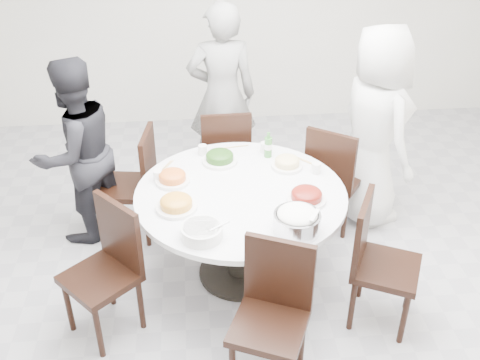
{
  "coord_description": "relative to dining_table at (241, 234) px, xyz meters",
  "views": [
    {
      "loc": [
        -0.55,
        -3.08,
        2.91
      ],
      "look_at": [
        -0.24,
        0.27,
        0.82
      ],
      "focal_mm": 42.0,
      "sensor_mm": 36.0,
      "label": 1
    }
  ],
  "objects": [
    {
      "name": "floor",
      "position": [
        0.24,
        -0.22,
        -0.38
      ],
      "size": [
        6.0,
        6.0,
        0.01
      ],
      "primitive_type": "cube",
      "color": "#A7A6AB",
      "rests_on": "ground"
    },
    {
      "name": "dining_table",
      "position": [
        0.0,
        0.0,
        0.0
      ],
      "size": [
        1.5,
        1.5,
        0.75
      ],
      "primitive_type": "cylinder",
      "color": "white",
      "rests_on": "floor"
    },
    {
      "name": "chair_ne",
      "position": [
        0.86,
        0.61,
        0.1
      ],
      "size": [
        0.59,
        0.59,
        0.95
      ],
      "primitive_type": "cube",
      "rotation": [
        0.0,
        0.0,
        2.52
      ],
      "color": "black",
      "rests_on": "floor"
    },
    {
      "name": "chair_n",
      "position": [
        -0.04,
        1.05,
        0.1
      ],
      "size": [
        0.43,
        0.43,
        0.95
      ],
      "primitive_type": "cube",
      "rotation": [
        0.0,
        0.0,
        3.16
      ],
      "color": "black",
      "rests_on": "floor"
    },
    {
      "name": "chair_nw",
      "position": [
        -0.87,
        0.61,
        0.1
      ],
      "size": [
        0.48,
        0.48,
        0.95
      ],
      "primitive_type": "cube",
      "rotation": [
        0.0,
        0.0,
        4.57
      ],
      "color": "black",
      "rests_on": "floor"
    },
    {
      "name": "chair_sw",
      "position": [
        -0.96,
        -0.48,
        0.1
      ],
      "size": [
        0.59,
        0.59,
        0.95
      ],
      "primitive_type": "cube",
      "rotation": [
        0.0,
        0.0,
        5.45
      ],
      "color": "black",
      "rests_on": "floor"
    },
    {
      "name": "chair_s",
      "position": [
        0.07,
        -0.99,
        0.1
      ],
      "size": [
        0.55,
        0.55,
        0.95
      ],
      "primitive_type": "cube",
      "rotation": [
        0.0,
        0.0,
        5.87
      ],
      "color": "black",
      "rests_on": "floor"
    },
    {
      "name": "chair_se",
      "position": [
        0.92,
        -0.56,
        0.1
      ],
      "size": [
        0.56,
        0.56,
        0.95
      ],
      "primitive_type": "cube",
      "rotation": [
        0.0,
        0.0,
        7.4
      ],
      "color": "black",
      "rests_on": "floor"
    },
    {
      "name": "diner_right",
      "position": [
        1.16,
        0.69,
        0.48
      ],
      "size": [
        0.77,
        0.96,
        1.71
      ],
      "primitive_type": "imported",
      "rotation": [
        0.0,
        0.0,
        1.88
      ],
      "color": "silver",
      "rests_on": "floor"
    },
    {
      "name": "diner_middle",
      "position": [
        -0.03,
        1.43,
        0.49
      ],
      "size": [
        0.64,
        0.43,
        1.73
      ],
      "primitive_type": "imported",
      "rotation": [
        0.0,
        0.0,
        3.17
      ],
      "color": "black",
      "rests_on": "floor"
    },
    {
      "name": "diner_left",
      "position": [
        -1.23,
        0.65,
        0.4
      ],
      "size": [
        0.94,
        0.94,
        1.54
      ],
      "primitive_type": "imported",
      "rotation": [
        0.0,
        0.0,
        3.9
      ],
      "color": "black",
      "rests_on": "floor"
    },
    {
      "name": "dish_greens",
      "position": [
        -0.12,
        0.43,
        0.41
      ],
      "size": [
        0.27,
        0.27,
        0.07
      ],
      "primitive_type": "cylinder",
      "color": "white",
      "rests_on": "dining_table"
    },
    {
      "name": "dish_pale",
      "position": [
        0.38,
        0.31,
        0.41
      ],
      "size": [
        0.24,
        0.24,
        0.06
      ],
      "primitive_type": "cylinder",
      "color": "white",
      "rests_on": "dining_table"
    },
    {
      "name": "dish_orange",
      "position": [
        -0.48,
        0.18,
        0.41
      ],
      "size": [
        0.25,
        0.25,
        0.07
      ],
      "primitive_type": "cylinder",
      "color": "white",
      "rests_on": "dining_table"
    },
    {
      "name": "dish_redbrown",
      "position": [
        0.44,
        -0.15,
        0.41
      ],
      "size": [
        0.27,
        0.27,
        0.07
      ],
      "primitive_type": "cylinder",
      "color": "white",
      "rests_on": "dining_table"
    },
    {
      "name": "dish_tofu",
      "position": [
        -0.45,
        -0.16,
        0.41
      ],
      "size": [
        0.28,
        0.28,
        0.07
      ],
      "primitive_type": "cylinder",
      "color": "white",
      "rests_on": "dining_table"
    },
    {
      "name": "rice_bowl",
      "position": [
        0.31,
        -0.48,
        0.44
      ],
      "size": [
        0.3,
        0.3,
        0.13
      ],
      "primitive_type": "cylinder",
      "color": "silver",
      "rests_on": "dining_table"
    },
    {
      "name": "soup_bowl",
      "position": [
        -0.29,
        -0.49,
        0.42
      ],
      "size": [
        0.27,
        0.27,
        0.08
      ],
      "primitive_type": "cylinder",
      "color": "white",
      "rests_on": "dining_table"
    },
    {
      "name": "beverage_bottle",
      "position": [
        0.26,
        0.49,
        0.48
      ],
      "size": [
        0.06,
        0.06,
        0.21
      ],
      "primitive_type": "cylinder",
      "color": "#387C31",
      "rests_on": "dining_table"
    },
    {
      "name": "tea_cups",
      "position": [
        0.0,
        0.59,
        0.42
      ],
      "size": [
        0.07,
        0.07,
        0.08
      ],
      "primitive_type": "cylinder",
      "color": "white",
      "rests_on": "dining_table"
    },
    {
      "name": "chopsticks",
      "position": [
        -0.01,
        0.66,
        0.38
      ],
      "size": [
        0.24,
        0.04,
        0.01
      ],
      "primitive_type": null,
      "color": "tan",
      "rests_on": "dining_table"
    }
  ]
}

